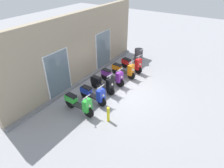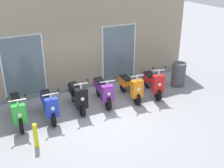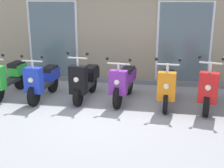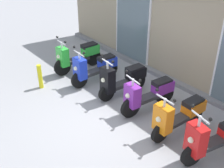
% 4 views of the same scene
% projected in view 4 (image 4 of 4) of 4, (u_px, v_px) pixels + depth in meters
% --- Properties ---
extents(ground_plane, '(40.00, 40.00, 0.00)m').
position_uv_depth(ground_plane, '(107.00, 116.00, 7.06)').
color(ground_plane, '#939399').
extents(storefront_facade, '(9.91, 0.50, 3.70)m').
position_uv_depth(storefront_facade, '(186.00, 21.00, 7.63)').
color(storefront_facade, gray).
rests_on(storefront_facade, ground_plane).
extents(scooter_green, '(0.54, 1.64, 1.17)m').
position_uv_depth(scooter_green, '(78.00, 56.00, 8.88)').
color(scooter_green, black).
rests_on(scooter_green, ground_plane).
extents(scooter_blue, '(0.55, 1.55, 1.17)m').
position_uv_depth(scooter_blue, '(94.00, 68.00, 8.23)').
color(scooter_blue, black).
rests_on(scooter_blue, ground_plane).
extents(scooter_black, '(0.52, 1.51, 1.24)m').
position_uv_depth(scooter_black, '(122.00, 79.00, 7.64)').
color(scooter_black, black).
rests_on(scooter_black, ground_plane).
extents(scooter_purple, '(0.58, 1.59, 1.14)m').
position_uv_depth(scooter_purple, '(149.00, 94.00, 7.05)').
color(scooter_purple, black).
rests_on(scooter_purple, ground_plane).
extents(scooter_orange, '(0.54, 1.58, 1.19)m').
position_uv_depth(scooter_orange, '(179.00, 115.00, 6.31)').
color(scooter_orange, black).
rests_on(scooter_orange, ground_plane).
extents(scooter_red, '(0.67, 1.56, 1.26)m').
position_uv_depth(scooter_red, '(214.00, 138.00, 5.67)').
color(scooter_red, black).
rests_on(scooter_red, ground_plane).
extents(curb_bollard, '(0.12, 0.12, 0.70)m').
position_uv_depth(curb_bollard, '(40.00, 77.00, 8.03)').
color(curb_bollard, yellow).
rests_on(curb_bollard, ground_plane).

